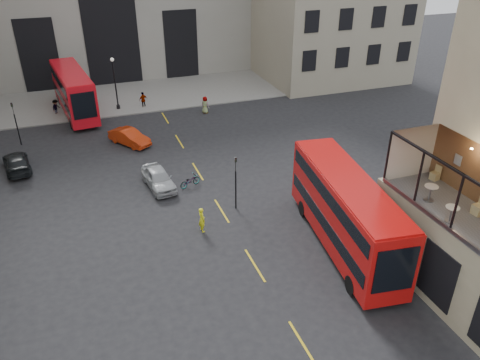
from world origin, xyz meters
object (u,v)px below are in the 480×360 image
object	(u,v)px
traffic_light_near	(236,176)
pedestrian_d	(205,105)
pedestrian_c	(143,100)
cafe_chair_d	(435,175)
cyclist	(202,220)
cafe_table_mid	(452,212)
car_b	(129,137)
cafe_table_far	(431,191)
bus_near	(346,209)
bicycle	(190,181)
bus_far	(73,90)
cafe_chair_c	(478,209)
car_c	(17,162)
pedestrian_b	(56,107)
traffic_light_far	(15,118)
car_a	(158,178)
street_lamp_b	(116,87)

from	to	relation	value
traffic_light_near	pedestrian_d	size ratio (longest dim) A/B	2.22
pedestrian_c	cafe_chair_d	distance (m)	31.79
cyclist	cafe_table_mid	xyz separation A→B (m)	(9.38, -9.60, 4.30)
car_b	cafe_table_far	world-z (taller)	cafe_table_far
bus_near	bicycle	size ratio (longest dim) A/B	6.84
traffic_light_near	bus_far	world-z (taller)	bus_far
bicycle	cyclist	distance (m)	5.77
car_b	cyclist	bearing A→B (deg)	-114.84
bus_near	cafe_chair_c	xyz separation A→B (m)	(3.73, -5.30, 2.37)
car_c	cafe_table_far	bearing A→B (deg)	126.59
traffic_light_near	car_b	bearing A→B (deg)	111.71
pedestrian_b	pedestrian_c	bearing A→B (deg)	-60.65
pedestrian_d	cafe_table_mid	xyz separation A→B (m)	(3.44, -29.39, 4.27)
traffic_light_far	cyclist	xyz separation A→B (m)	(11.16, -17.76, -1.60)
pedestrian_b	bicycle	bearing A→B (deg)	-119.01
pedestrian_b	pedestrian_d	distance (m)	14.80
cafe_chair_c	cafe_chair_d	xyz separation A→B (m)	(0.43, 3.51, -0.04)
car_a	car_b	distance (m)	8.32
cafe_table_mid	cafe_table_far	world-z (taller)	cafe_table_far
bus_far	cafe_table_mid	bearing A→B (deg)	-65.13
pedestrian_b	car_b	bearing A→B (deg)	-113.51
bus_near	car_a	size ratio (longest dim) A/B	2.76
bicycle	cyclist	world-z (taller)	cyclist
street_lamp_b	bus_near	distance (m)	29.58
traffic_light_near	car_b	size ratio (longest dim) A/B	0.94
car_c	pedestrian_c	xyz separation A→B (m)	(11.57, 10.71, 0.19)
car_a	bus_far	bearing A→B (deg)	98.33
street_lamp_b	cyclist	distance (m)	23.91
street_lamp_b	traffic_light_far	bearing A→B (deg)	-146.31
traffic_light_far	cafe_table_mid	world-z (taller)	cafe_table_mid
pedestrian_b	cafe_table_mid	distance (m)	38.50
bus_near	traffic_light_far	bearing A→B (deg)	130.05
traffic_light_near	pedestrian_b	world-z (taller)	traffic_light_near
traffic_light_near	cafe_table_mid	xyz separation A→B (m)	(6.55, -11.36, 2.70)
traffic_light_far	car_c	size ratio (longest dim) A/B	0.86
cafe_chair_d	cyclist	bearing A→B (deg)	152.27
car_b	pedestrian_b	world-z (taller)	pedestrian_b
cafe_chair_c	car_c	bearing A→B (deg)	134.91
bicycle	bus_near	bearing A→B (deg)	-167.56
cafe_table_mid	cafe_table_far	xyz separation A→B (m)	(0.36, 1.87, 0.03)
street_lamp_b	cafe_chair_d	size ratio (longest dim) A/B	6.51
cafe_table_far	pedestrian_c	bearing A→B (deg)	106.67
bus_far	cafe_table_far	world-z (taller)	cafe_table_far
bus_near	cafe_chair_c	size ratio (longest dim) A/B	12.22
street_lamp_b	bicycle	bearing A→B (deg)	-80.93
bus_near	cyclist	size ratio (longest dim) A/B	6.97
pedestrian_c	pedestrian_b	bearing A→B (deg)	-27.80
cafe_chair_c	cafe_chair_d	size ratio (longest dim) A/B	1.15
cafe_table_far	cafe_chair_c	bearing A→B (deg)	-53.93
bus_far	pedestrian_b	size ratio (longest dim) A/B	7.28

